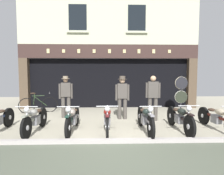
% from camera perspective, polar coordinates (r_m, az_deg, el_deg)
% --- Properties ---
extents(ground, '(21.20, 22.00, 0.18)m').
position_cam_1_polar(ground, '(4.24, 0.61, -21.77)').
color(ground, '#A29C87').
extents(shop_facade, '(9.50, 4.42, 6.11)m').
position_cam_1_polar(shop_facade, '(11.81, -0.99, 3.56)').
color(shop_facade, black).
rests_on(shop_facade, ground).
extents(motorcycle_left, '(0.62, 1.94, 0.92)m').
position_cam_1_polar(motorcycle_left, '(6.39, -22.09, -8.68)').
color(motorcycle_left, black).
rests_on(motorcycle_left, ground).
extents(motorcycle_center_left, '(0.62, 2.06, 0.91)m').
position_cam_1_polar(motorcycle_center_left, '(6.14, -11.71, -9.01)').
color(motorcycle_center_left, black).
rests_on(motorcycle_center_left, ground).
extents(motorcycle_center, '(0.62, 2.04, 0.92)m').
position_cam_1_polar(motorcycle_center, '(6.05, -1.43, -9.10)').
color(motorcycle_center, black).
rests_on(motorcycle_center, ground).
extents(motorcycle_center_right, '(0.62, 2.09, 0.93)m').
position_cam_1_polar(motorcycle_center_right, '(6.04, 9.94, -9.08)').
color(motorcycle_center_right, black).
rests_on(motorcycle_center_right, ground).
extents(motorcycle_right, '(0.62, 2.05, 0.92)m').
position_cam_1_polar(motorcycle_right, '(6.42, 19.66, -8.49)').
color(motorcycle_right, black).
rests_on(motorcycle_right, ground).
extents(motorcycle_far_right, '(0.62, 2.05, 0.91)m').
position_cam_1_polar(motorcycle_far_right, '(6.98, 28.96, -7.88)').
color(motorcycle_far_right, black).
rests_on(motorcycle_far_right, ground).
extents(salesman_left, '(0.55, 0.34, 1.71)m').
position_cam_1_polar(salesman_left, '(8.03, -13.70, -2.08)').
color(salesman_left, '#47423D').
rests_on(salesman_left, ground).
extents(shopkeeper_center, '(0.56, 0.37, 1.72)m').
position_cam_1_polar(shopkeeper_center, '(7.56, 3.12, -2.24)').
color(shopkeeper_center, '#47423D').
rests_on(shopkeeper_center, ground).
extents(salesman_right, '(0.56, 0.27, 1.73)m').
position_cam_1_polar(salesman_right, '(7.46, 12.18, -2.42)').
color(salesman_right, '#47423D').
rests_on(salesman_right, ground).
extents(tyre_sign_pole, '(0.59, 0.06, 1.71)m').
position_cam_1_polar(tyre_sign_pole, '(9.35, 20.06, -0.85)').
color(tyre_sign_pole, '#232328').
rests_on(tyre_sign_pole, ground).
extents(advert_board_near, '(0.78, 0.03, 0.89)m').
position_cam_1_polar(advert_board_near, '(10.35, -12.04, 2.55)').
color(advert_board_near, silver).
extents(leaning_bicycle, '(1.66, 0.66, 0.95)m').
position_cam_1_polar(leaning_bicycle, '(9.52, -21.25, -4.73)').
color(leaning_bicycle, black).
rests_on(leaning_bicycle, ground).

